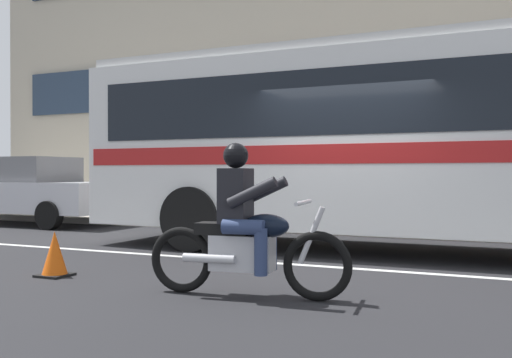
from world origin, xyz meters
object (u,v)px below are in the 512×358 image
transit_bus (413,133)px  traffic_cone (55,255)px  motorcycle_with_rider (246,232)px  parked_sedan_curbside (29,190)px

transit_bus → traffic_cone: (-3.64, -3.83, -1.62)m
transit_bus → motorcycle_with_rider: 4.23m
motorcycle_with_rider → traffic_cone: size_ratio=3.88×
traffic_cone → motorcycle_with_rider: bearing=-1.9°
transit_bus → traffic_cone: size_ratio=19.30×
transit_bus → traffic_cone: transit_bus is taller
motorcycle_with_rider → traffic_cone: 2.64m
motorcycle_with_rider → parked_sedan_curbside: bearing=147.6°
traffic_cone → transit_bus: bearing=46.5°
motorcycle_with_rider → parked_sedan_curbside: 9.91m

